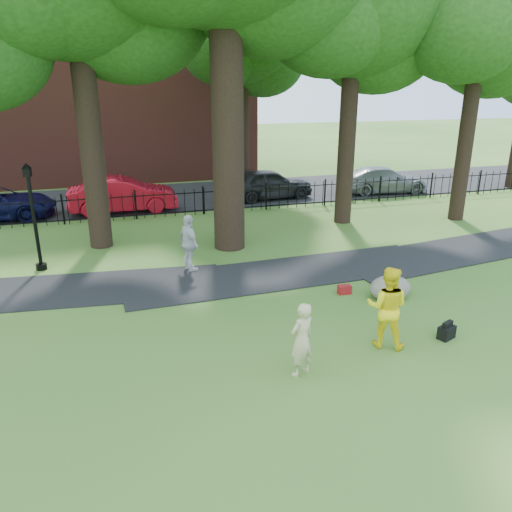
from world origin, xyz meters
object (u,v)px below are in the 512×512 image
object	(u,v)px
woman	(302,339)
lamppost	(34,219)
man	(387,307)
red_sedan	(123,195)
boulder	(390,286)

from	to	relation	value
woman	lamppost	size ratio (longest dim) A/B	0.47
man	lamppost	xyz separation A→B (m)	(-8.07, 7.52, 0.72)
lamppost	red_sedan	size ratio (longest dim) A/B	0.70
man	boulder	size ratio (longest dim) A/B	1.61
lamppost	woman	bearing A→B (deg)	-44.31
woman	lamppost	bearing A→B (deg)	-77.26
lamppost	boulder	bearing A→B (deg)	-18.28
man	lamppost	distance (m)	11.05
boulder	lamppost	size ratio (longest dim) A/B	0.35
woman	boulder	distance (m)	4.82
man	boulder	xyz separation A→B (m)	(1.54, 2.33, -0.61)
woman	boulder	bearing A→B (deg)	-165.58
man	red_sedan	bearing A→B (deg)	-35.69
red_sedan	woman	bearing A→B (deg)	-168.63
boulder	red_sedan	xyz separation A→B (m)	(-6.68, 12.18, 0.46)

